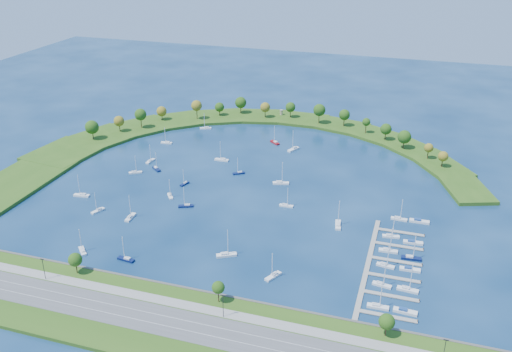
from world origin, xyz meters
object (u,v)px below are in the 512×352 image
(moored_boat_10, at_px, (281,183))
(moored_boat_17, at_px, (170,196))
(docked_boat_7, at_px, (411,257))
(moored_boat_5, at_px, (82,195))
(docked_boat_9, at_px, (413,242))
(moored_boat_3, at_px, (273,275))
(moored_boat_4, at_px, (239,173))
(docked_boat_6, at_px, (388,250))
(docked_boat_10, at_px, (399,218))
(docked_boat_1, at_px, (405,311))
(moored_boat_1, at_px, (206,128))
(docked_boat_5, at_px, (410,269))
(docked_boat_11, at_px, (419,221))
(moored_boat_16, at_px, (222,159))
(moored_boat_21, at_px, (186,205))
(moored_boat_13, at_px, (156,168))
(docked_boat_8, at_px, (391,236))
(docked_boat_2, at_px, (382,284))
(moored_boat_19, at_px, (185,183))
(moored_boat_11, at_px, (150,161))
(moored_boat_18, at_px, (126,259))
(moored_boat_2, at_px, (167,142))
(moored_boat_8, at_px, (338,224))
(moored_boat_14, at_px, (135,172))
(moored_boat_9, at_px, (294,149))
(harbor_tower, at_px, (281,112))
(docked_boat_3, at_px, (408,289))
(moored_boat_20, at_px, (286,205))
(dock_system, at_px, (384,267))
(moored_boat_7, at_px, (275,142))
(moored_boat_12, at_px, (98,210))
(docked_boat_0, at_px, (378,306))
(docked_boat_4, at_px, (385,265))
(moored_boat_6, at_px, (130,217))
(moored_boat_0, at_px, (83,250))

(moored_boat_10, height_order, moored_boat_17, moored_boat_10)
(docked_boat_7, bearing_deg, moored_boat_17, 165.15)
(moored_boat_5, relative_size, docked_boat_9, 1.40)
(moored_boat_3, xyz_separation_m, moored_boat_4, (-48.90, 95.36, -0.05))
(docked_boat_6, relative_size, docked_boat_10, 1.06)
(docked_boat_1, bearing_deg, moored_boat_1, 135.57)
(docked_boat_5, relative_size, docked_boat_11, 0.92)
(docked_boat_7, bearing_deg, moored_boat_4, 143.97)
(moored_boat_4, xyz_separation_m, moored_boat_16, (-16.77, 15.54, 0.07))
(docked_boat_9, bearing_deg, moored_boat_21, 174.73)
(moored_boat_13, bearing_deg, docked_boat_7, 19.81)
(docked_boat_8, bearing_deg, moored_boat_21, 171.29)
(docked_boat_2, bearing_deg, moored_boat_4, 146.34)
(moored_boat_19, relative_size, docked_boat_6, 0.75)
(moored_boat_11, bearing_deg, docked_boat_6, -104.99)
(moored_boat_18, xyz_separation_m, docked_boat_10, (114.14, 74.78, 0.00))
(moored_boat_2, bearing_deg, moored_boat_8, 144.28)
(moored_boat_14, distance_m, moored_boat_21, 55.49)
(moored_boat_2, xyz_separation_m, moored_boat_9, (85.47, 14.58, 0.08))
(harbor_tower, xyz_separation_m, docked_boat_3, (107.33, -195.60, -3.19))
(harbor_tower, bearing_deg, moored_boat_17, -98.90)
(moored_boat_5, xyz_separation_m, moored_boat_16, (56.29, 69.82, 0.00))
(moored_boat_13, height_order, moored_boat_14, moored_boat_13)
(moored_boat_14, bearing_deg, harbor_tower, 34.14)
(moored_boat_10, distance_m, docked_boat_3, 112.16)
(moored_boat_20, relative_size, docked_boat_11, 1.11)
(moored_boat_2, distance_m, moored_boat_16, 49.22)
(dock_system, relative_size, moored_boat_19, 8.55)
(docked_boat_2, relative_size, docked_boat_11, 1.19)
(moored_boat_7, relative_size, docked_boat_3, 0.97)
(moored_boat_12, height_order, docked_boat_0, docked_boat_0)
(moored_boat_8, xyz_separation_m, docked_boat_2, (26.13, -43.78, -0.06))
(moored_boat_3, distance_m, moored_boat_12, 107.62)
(harbor_tower, distance_m, docked_boat_11, 174.08)
(moored_boat_2, xyz_separation_m, docked_boat_4, (157.14, -104.43, 0.01))
(moored_boat_13, bearing_deg, harbor_tower, 107.15)
(docked_boat_3, bearing_deg, docked_boat_11, 92.96)
(moored_boat_21, distance_m, docked_boat_3, 123.92)
(moored_boat_3, xyz_separation_m, moored_boat_21, (-61.93, 47.22, -0.02))
(moored_boat_6, bearing_deg, harbor_tower, -12.83)
(dock_system, height_order, moored_boat_19, moored_boat_19)
(docked_boat_1, bearing_deg, docked_boat_4, 112.73)
(moored_boat_3, height_order, docked_boat_4, moored_boat_3)
(moored_boat_7, bearing_deg, moored_boat_16, 98.78)
(moored_boat_0, bearing_deg, docked_boat_6, -117.15)
(moored_boat_12, bearing_deg, moored_boat_11, -155.05)
(moored_boat_14, bearing_deg, docked_boat_9, -42.37)
(moored_boat_1, relative_size, docked_boat_5, 1.34)
(moored_boat_1, relative_size, docked_boat_6, 0.95)
(moored_boat_2, xyz_separation_m, moored_boat_5, (-9.82, -86.03, 0.05))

